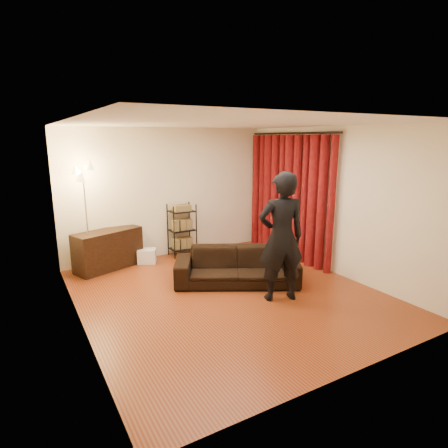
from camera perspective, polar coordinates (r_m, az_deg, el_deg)
floor at (r=6.22m, az=0.58°, el=-10.57°), size 5.00×5.00×0.00m
ceiling at (r=5.71m, az=0.65°, el=15.12°), size 5.00×5.00×0.00m
wall_back at (r=8.04m, az=-8.46°, el=4.71°), size 5.00×0.00×5.00m
wall_front at (r=3.94m, az=19.41°, el=-4.55°), size 5.00×0.00×5.00m
wall_left at (r=5.09m, az=-21.81°, el=-0.86°), size 0.00×5.00×5.00m
wall_right at (r=7.20m, az=16.27°, el=3.38°), size 0.00×5.00×5.00m
curtain_rod at (r=7.87m, az=10.31°, el=13.45°), size 0.04×2.65×0.04m
curtain at (r=7.95m, az=9.82°, el=4.02°), size 0.22×2.65×2.55m
sofa at (r=6.55m, az=1.98°, el=-6.44°), size 2.26×1.75×0.62m
person at (r=5.78m, az=8.71°, el=-2.02°), size 0.84×0.68×2.01m
media_cabinet at (r=7.60m, az=-17.21°, el=-3.73°), size 1.39×0.91×0.76m
storage_boxes at (r=7.78m, az=-11.61°, el=-4.79°), size 0.44×0.40×0.30m
wire_shelf at (r=8.06m, az=-6.41°, el=-0.92°), size 0.61×0.54×1.13m
floor_lamp at (r=7.22m, az=-20.20°, el=0.47°), size 0.39×0.39×2.04m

